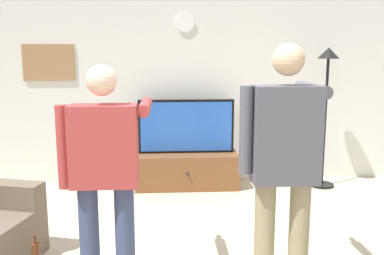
# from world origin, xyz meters

# --- Properties ---
(back_wall) EXTENTS (6.40, 0.10, 2.70)m
(back_wall) POSITION_xyz_m (0.00, 2.95, 1.35)
(back_wall) COLOR silver
(back_wall) RESTS_ON ground_plane
(tv_stand) EXTENTS (1.35, 0.54, 0.46)m
(tv_stand) POSITION_xyz_m (0.02, 2.60, 0.23)
(tv_stand) COLOR brown
(tv_stand) RESTS_ON ground_plane
(television) EXTENTS (1.26, 0.07, 0.71)m
(television) POSITION_xyz_m (0.02, 2.65, 0.81)
(television) COLOR black
(television) RESTS_ON tv_stand
(wall_clock) EXTENTS (0.24, 0.03, 0.24)m
(wall_clock) POSITION_xyz_m (0.02, 2.89, 2.16)
(wall_clock) COLOR white
(framed_picture) EXTENTS (0.67, 0.04, 0.48)m
(framed_picture) POSITION_xyz_m (-1.78, 2.90, 1.64)
(framed_picture) COLOR #997047
(floor_lamp) EXTENTS (0.32, 0.32, 1.83)m
(floor_lamp) POSITION_xyz_m (1.84, 2.51, 1.31)
(floor_lamp) COLOR black
(floor_lamp) RESTS_ON ground_plane
(person_standing_nearer_lamp) EXTENTS (0.64, 0.78, 1.69)m
(person_standing_nearer_lamp) POSITION_xyz_m (-0.68, 0.04, 0.97)
(person_standing_nearer_lamp) COLOR #384266
(person_standing_nearer_lamp) RESTS_ON ground_plane
(person_standing_nearer_couch) EXTENTS (0.62, 0.78, 1.83)m
(person_standing_nearer_couch) POSITION_xyz_m (0.54, -0.13, 1.05)
(person_standing_nearer_couch) COLOR gray
(person_standing_nearer_couch) RESTS_ON ground_plane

